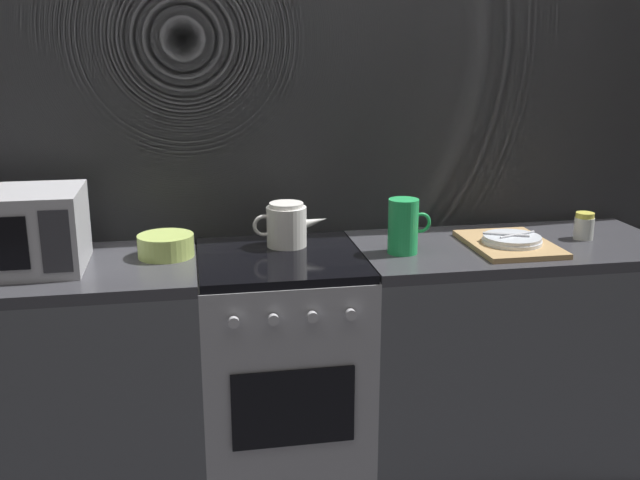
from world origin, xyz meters
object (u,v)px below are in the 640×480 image
at_px(microwave, 12,230).
at_px(spice_jar, 584,226).
at_px(mixing_bowl, 166,246).
at_px(kettle, 287,225).
at_px(dish_pile, 510,242).
at_px(pitcher, 404,226).
at_px(stove_unit, 282,370).

relative_size(microwave, spice_jar, 4.38).
bearing_deg(mixing_bowl, kettle, 7.53).
bearing_deg(spice_jar, dish_pile, -169.47).
distance_m(microwave, pitcher, 1.35).
bearing_deg(kettle, pitcher, -22.53).
relative_size(stove_unit, mixing_bowl, 4.50).
distance_m(kettle, pitcher, 0.44).
relative_size(microwave, kettle, 1.62).
distance_m(kettle, spice_jar, 1.16).
xyz_separation_m(mixing_bowl, dish_pile, (1.27, -0.11, -0.02)).
distance_m(stove_unit, mixing_bowl, 0.64).
bearing_deg(dish_pile, spice_jar, 10.53).
xyz_separation_m(stove_unit, pitcher, (0.44, -0.05, 0.55)).
bearing_deg(kettle, stove_unit, -109.07).
relative_size(stove_unit, pitcher, 4.50).
height_order(dish_pile, spice_jar, spice_jar).
xyz_separation_m(stove_unit, spice_jar, (1.19, 0.01, 0.50)).
bearing_deg(stove_unit, spice_jar, 0.64).
height_order(stove_unit, kettle, kettle).
xyz_separation_m(kettle, dish_pile, (0.82, -0.17, -0.06)).
bearing_deg(mixing_bowl, pitcher, -7.27).
height_order(stove_unit, mixing_bowl, mixing_bowl).
bearing_deg(mixing_bowl, spice_jar, -1.75).
relative_size(kettle, spice_jar, 2.71).
distance_m(kettle, mixing_bowl, 0.45).
xyz_separation_m(microwave, mixing_bowl, (0.50, 0.06, -0.10)).
height_order(kettle, mixing_bowl, kettle).
bearing_deg(pitcher, dish_pile, -0.28).
distance_m(microwave, dish_pile, 1.77).
relative_size(stove_unit, kettle, 3.16).
bearing_deg(microwave, pitcher, -2.04).
bearing_deg(mixing_bowl, microwave, -173.07).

